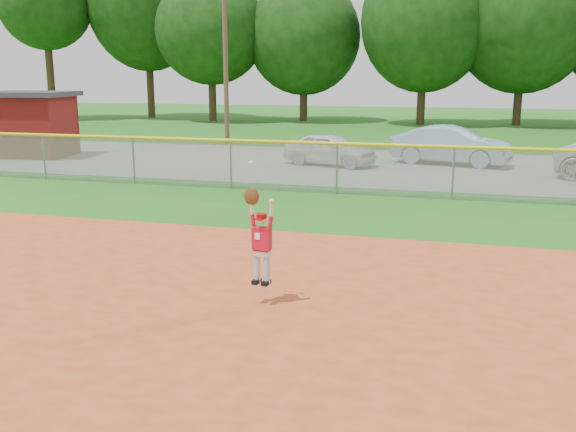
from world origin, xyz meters
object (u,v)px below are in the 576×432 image
object	(u,v)px
car_white_a	(330,149)
ballplayer	(260,237)
car_blue	(451,145)
utility_shed	(29,124)

from	to	relation	value
car_white_a	ballplayer	xyz separation A→B (m)	(2.08, -15.17, 0.45)
car_blue	utility_shed	xyz separation A→B (m)	(-17.37, -2.17, 0.64)
utility_shed	car_white_a	bearing A→B (deg)	3.00
utility_shed	ballplayer	world-z (taller)	utility_shed
car_white_a	car_blue	xyz separation A→B (m)	(4.49, 1.50, 0.13)
car_white_a	car_blue	bearing A→B (deg)	-55.78
utility_shed	ballplayer	xyz separation A→B (m)	(14.96, -14.50, -0.31)
car_blue	ballplayer	size ratio (longest dim) A/B	2.36
utility_shed	ballplayer	bearing A→B (deg)	-44.10
car_white_a	car_blue	size ratio (longest dim) A/B	0.80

